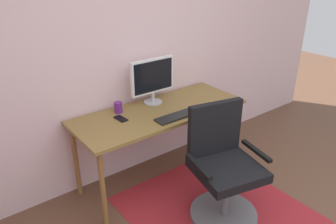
% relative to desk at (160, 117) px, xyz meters
% --- Properties ---
extents(wall_back, '(6.00, 0.10, 2.60)m').
position_rel_desk_xyz_m(wall_back, '(-0.15, 0.40, 0.60)').
color(wall_back, silver).
rests_on(wall_back, ground).
extents(area_rug, '(1.41, 1.47, 0.01)m').
position_rel_desk_xyz_m(area_rug, '(0.10, -0.69, -0.69)').
color(area_rug, maroon).
rests_on(area_rug, ground).
extents(desk, '(1.66, 0.66, 0.77)m').
position_rel_desk_xyz_m(desk, '(0.00, 0.00, 0.00)').
color(desk, olive).
rests_on(desk, ground).
extents(monitor, '(0.47, 0.18, 0.45)m').
position_rel_desk_xyz_m(monitor, '(0.05, 0.19, 0.33)').
color(monitor, '#B2B2B7').
rests_on(monitor, desk).
extents(keyboard, '(0.43, 0.13, 0.02)m').
position_rel_desk_xyz_m(keyboard, '(0.03, -0.21, 0.08)').
color(keyboard, black).
rests_on(keyboard, desk).
extents(computer_mouse, '(0.06, 0.10, 0.03)m').
position_rel_desk_xyz_m(computer_mouse, '(0.33, -0.20, 0.09)').
color(computer_mouse, black).
rests_on(computer_mouse, desk).
extents(coffee_cup, '(0.08, 0.08, 0.10)m').
position_rel_desk_xyz_m(coffee_cup, '(-0.34, 0.19, 0.12)').
color(coffee_cup, '#67237D').
rests_on(coffee_cup, desk).
extents(cell_phone, '(0.08, 0.15, 0.01)m').
position_rel_desk_xyz_m(cell_phone, '(-0.39, 0.05, 0.08)').
color(cell_phone, black).
rests_on(cell_phone, desk).
extents(office_chair, '(0.66, 0.61, 1.00)m').
position_rel_desk_xyz_m(office_chair, '(0.11, -0.74, -0.29)').
color(office_chair, slate).
rests_on(office_chair, ground).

